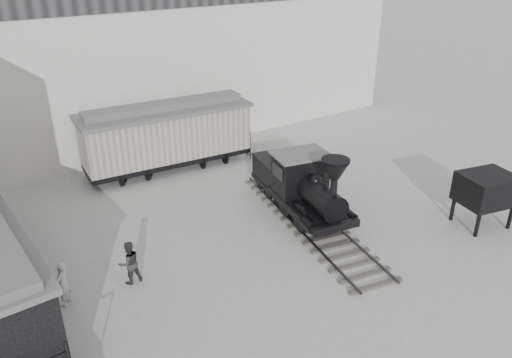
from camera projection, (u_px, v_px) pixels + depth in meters
ground at (318, 268)px, 18.88m from camera, size 90.00×90.00×0.00m
north_wall at (149, 54)px, 27.73m from camera, size 34.00×2.51×11.00m
locomotive at (303, 189)px, 21.96m from camera, size 4.11×10.46×3.61m
boxcar at (167, 134)px, 26.46m from camera, size 9.21×3.50×3.70m
visitor_a at (63, 284)px, 16.67m from camera, size 0.71×0.71×1.66m
visitor_b at (129, 263)px, 17.77m from camera, size 0.84×0.67×1.66m
coal_hopper at (486, 193)px, 21.17m from camera, size 2.51×2.21×2.38m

